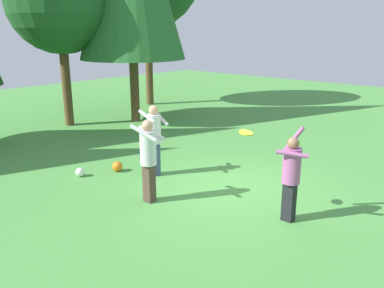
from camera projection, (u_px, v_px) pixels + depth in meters
ground_plane at (231, 187)px, 9.24m from camera, size 40.00×40.00×0.00m
person_thrower at (291, 172)px, 7.37m from camera, size 0.64×0.64×1.83m
person_catcher at (148, 154)px, 8.19m from camera, size 0.68×0.74×1.79m
person_bystander at (154, 134)px, 9.74m from camera, size 0.55×0.66×1.79m
frisbee at (246, 133)px, 7.40m from camera, size 0.28×0.28×0.08m
ball_white at (80, 172)px, 9.89m from camera, size 0.23×0.23×0.23m
ball_blue at (145, 150)px, 11.73m from camera, size 0.25×0.25×0.25m
ball_orange at (117, 166)px, 10.24m from camera, size 0.27×0.27×0.27m
tree_center at (59, 1)px, 14.04m from camera, size 3.77×3.77×6.43m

